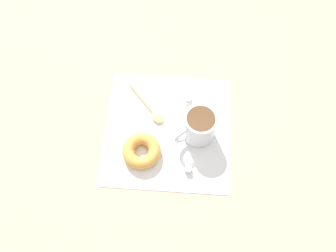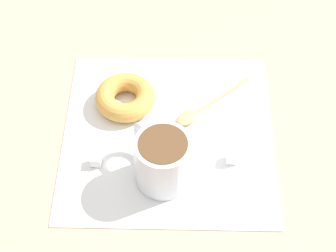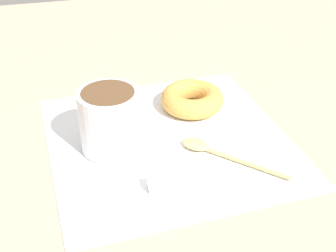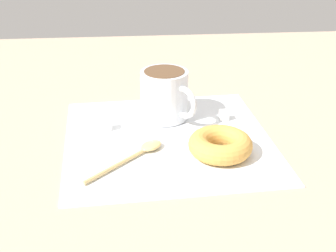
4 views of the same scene
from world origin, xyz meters
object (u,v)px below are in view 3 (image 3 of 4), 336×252
Objects in this scene: donut at (192,99)px; sugar_cube_extra at (155,183)px; spoon at (211,150)px; coffee_cup at (111,119)px; sugar_cube at (112,103)px.

donut is 5.95× the size of sugar_cube_extra.
spoon is 9.79cm from sugar_cube_extra.
spoon is (0.87, 11.18, -1.06)cm from donut.
donut is 11.27cm from spoon.
coffee_cup is 10.18cm from sugar_cube.
coffee_cup is 10.58cm from sugar_cube_extra.
coffee_cup is at bearing -70.60° from sugar_cube_extra.
spoon is at bearing 85.54° from donut.
donut is (-12.62, -6.71, -2.68)cm from coffee_cup.
donut is at bearing -152.00° from coffee_cup.
sugar_cube_extra is (-3.33, 9.46, -3.37)cm from coffee_cup.
spoon is 7.91× the size of sugar_cube.
sugar_cube is at bearing -53.42° from spoon.
sugar_cube_extra is at bearing 109.40° from coffee_cup.
spoon is 17.40cm from sugar_cube.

